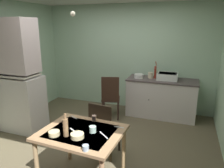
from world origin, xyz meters
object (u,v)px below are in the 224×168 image
(hand_pump, at_px, (155,71))
(mixing_bowl_counter, at_px, (139,76))
(hutch_cabinet, at_px, (18,80))
(chair_by_counter, at_px, (111,97))
(serving_bowl_wide, at_px, (54,133))
(chair_far_side, at_px, (104,128))
(teacup_cream, at_px, (86,148))
(glass_bottle, at_px, (66,127))
(sink_basin, at_px, (167,76))
(dining_table, at_px, (82,138))

(hand_pump, relative_size, mixing_bowl_counter, 1.84)
(hutch_cabinet, bearing_deg, chair_by_counter, 35.06)
(hutch_cabinet, xyz_separation_m, mixing_bowl_counter, (2.03, 1.54, -0.10))
(hutch_cabinet, xyz_separation_m, serving_bowl_wide, (1.60, -1.18, -0.24))
(chair_by_counter, height_order, serving_bowl_wide, chair_by_counter)
(chair_far_side, xyz_separation_m, teacup_cream, (0.20, -1.01, 0.30))
(chair_by_counter, xyz_separation_m, glass_bottle, (0.24, -2.20, 0.35))
(sink_basin, relative_size, serving_bowl_wide, 3.24)
(hutch_cabinet, height_order, teacup_cream, hutch_cabinet)
(hand_pump, relative_size, chair_by_counter, 0.39)
(teacup_cream, bearing_deg, hand_pump, 84.74)
(dining_table, xyz_separation_m, chair_by_counter, (-0.35, 2.04, -0.13))
(hutch_cabinet, xyz_separation_m, teacup_cream, (2.11, -1.34, -0.24))
(sink_basin, distance_m, chair_by_counter, 1.34)
(chair_far_side, relative_size, glass_bottle, 3.15)
(chair_far_side, xyz_separation_m, chair_by_counter, (-0.39, 1.39, 0.03))
(sink_basin, xyz_separation_m, glass_bottle, (-0.92, -2.74, -0.09))
(mixing_bowl_counter, xyz_separation_m, chair_by_counter, (-0.52, -0.48, -0.41))
(serving_bowl_wide, height_order, glass_bottle, glass_bottle)
(dining_table, bearing_deg, mixing_bowl_counter, 86.24)
(dining_table, distance_m, serving_bowl_wide, 0.36)
(sink_basin, height_order, chair_by_counter, sink_basin)
(hutch_cabinet, height_order, chair_by_counter, hutch_cabinet)
(mixing_bowl_counter, height_order, chair_by_counter, chair_by_counter)
(hutch_cabinet, height_order, dining_table, hutch_cabinet)
(chair_far_side, bearing_deg, glass_bottle, -100.98)
(hutch_cabinet, height_order, serving_bowl_wide, hutch_cabinet)
(serving_bowl_wide, xyz_separation_m, glass_bottle, (0.14, 0.04, 0.09))
(mixing_bowl_counter, height_order, glass_bottle, glass_bottle)
(mixing_bowl_counter, relative_size, glass_bottle, 0.73)
(mixing_bowl_counter, bearing_deg, glass_bottle, -96.03)
(hutch_cabinet, distance_m, dining_table, 2.14)
(teacup_cream, bearing_deg, chair_by_counter, 103.95)
(chair_by_counter, bearing_deg, glass_bottle, -83.90)
(glass_bottle, bearing_deg, chair_far_side, 79.02)
(chair_far_side, height_order, teacup_cream, chair_far_side)
(hutch_cabinet, distance_m, teacup_cream, 2.51)
(mixing_bowl_counter, distance_m, dining_table, 2.54)
(chair_far_side, bearing_deg, dining_table, -93.46)
(sink_basin, relative_size, chair_far_side, 0.48)
(dining_table, bearing_deg, sink_basin, 72.74)
(glass_bottle, bearing_deg, teacup_cream, -28.81)
(dining_table, bearing_deg, glass_bottle, -125.07)
(chair_by_counter, distance_m, serving_bowl_wide, 2.26)
(dining_table, bearing_deg, teacup_cream, -56.58)
(sink_basin, xyz_separation_m, dining_table, (-0.80, -2.57, -0.31))
(sink_basin, height_order, dining_table, sink_basin)
(dining_table, bearing_deg, chair_far_side, 86.54)
(hand_pump, height_order, chair_by_counter, hand_pump)
(chair_by_counter, bearing_deg, dining_table, -80.13)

